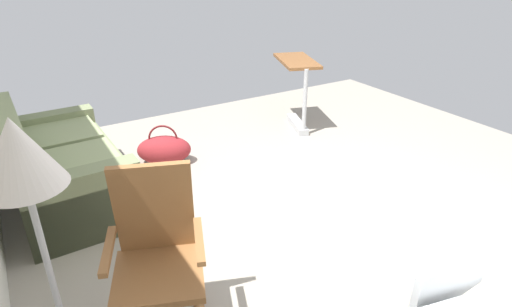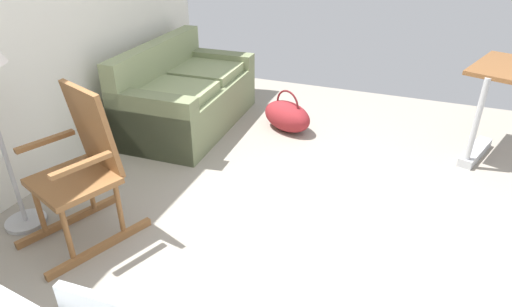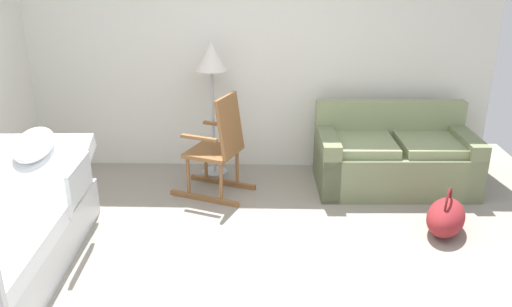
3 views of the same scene
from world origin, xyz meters
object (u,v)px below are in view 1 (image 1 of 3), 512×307
Objects in this scene: floor_lamp at (24,175)px; duffel_bag at (164,150)px; overbed_table at (298,85)px; couch at (63,170)px; rocking_chair at (158,259)px.

duffel_bag is at bearing -30.52° from floor_lamp.
floor_lamp is at bearing 126.76° from overbed_table.
overbed_table is at bearing -82.11° from couch.
duffel_bag is at bearing -75.80° from couch.
floor_lamp reaches higher than couch.
overbed_table is (2.31, -3.10, -0.70)m from floor_lamp.
couch is 1.83× the size of overbed_table.
floor_lamp reaches higher than overbed_table.
rocking_chair is 2.23m from duffel_bag.
rocking_chair is 0.71× the size of floor_lamp.
overbed_table is at bearing -85.71° from duffel_bag.
couch is 2.52× the size of duffel_bag.
floor_lamp is 2.75m from duffel_bag.
floor_lamp reaches higher than duffel_bag.
duffel_bag is (0.25, -1.01, -0.15)m from couch.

